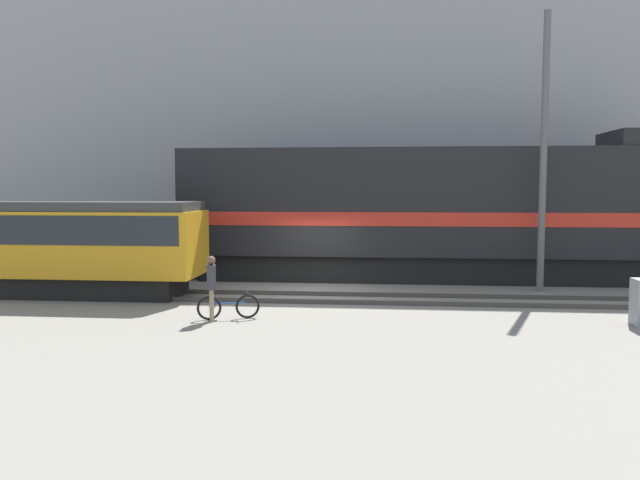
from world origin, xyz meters
name	(u,v)px	position (x,y,z in m)	size (l,w,h in m)	color
ground_plane	(312,292)	(0.00, 0.00, 0.00)	(120.00, 120.00, 0.00)	gray
track_near	(307,297)	(0.00, -1.38, 0.07)	(60.00, 1.51, 0.14)	#47423D
track_far	(321,277)	(0.00, 3.29, 0.07)	(60.00, 1.51, 0.14)	#47423D
building_backdrop	(336,106)	(0.00, 11.02, 7.62)	(38.92, 6.00, 15.24)	#99999E
freight_locomotive	(434,212)	(4.27, 3.29, 2.60)	(18.82, 3.04, 5.56)	black
streetcar	(38,242)	(-8.84, -1.38, 1.75)	(10.71, 2.54, 3.06)	black
bicycle	(229,307)	(-1.74, -4.53, 0.33)	(1.60, 0.67, 0.71)	black
person	(211,282)	(-2.12, -4.81, 1.05)	(0.32, 0.41, 1.72)	#8C7A5B
utility_pole_left	(544,153)	(7.67, 0.95, 4.66)	(0.23, 0.23, 9.32)	#595959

